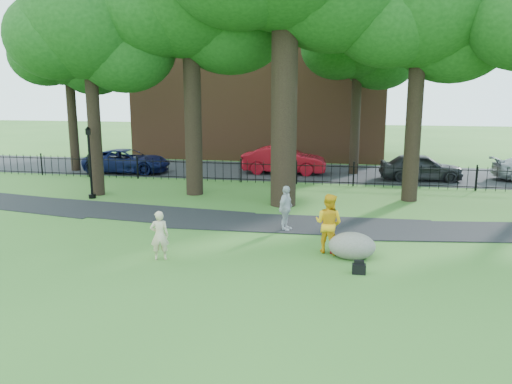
% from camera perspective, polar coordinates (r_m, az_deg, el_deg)
% --- Properties ---
extents(ground, '(120.00, 120.00, 0.00)m').
position_cam_1_polar(ground, '(15.17, -0.56, -7.38)').
color(ground, '#2F5E20').
rests_on(ground, ground).
extents(footpath, '(36.07, 3.85, 0.03)m').
position_cam_1_polar(footpath, '(18.72, 4.84, -3.73)').
color(footpath, black).
rests_on(footpath, ground).
extents(street, '(80.00, 7.00, 0.02)m').
position_cam_1_polar(street, '(30.60, 5.42, 2.27)').
color(street, black).
rests_on(street, ground).
extents(iron_fence, '(44.00, 0.04, 1.20)m').
position_cam_1_polar(iron_fence, '(26.57, 4.60, 2.17)').
color(iron_fence, black).
rests_on(iron_fence, ground).
extents(brick_building, '(18.00, 8.00, 12.00)m').
position_cam_1_polar(brick_building, '(38.69, 0.73, 13.18)').
color(brick_building, brown).
rests_on(brick_building, ground).
extents(tree_row, '(26.82, 7.96, 12.42)m').
position_cam_1_polar(tree_row, '(22.81, 5.22, 19.67)').
color(tree_row, black).
rests_on(tree_row, ground).
extents(woman, '(0.63, 0.52, 1.48)m').
position_cam_1_polar(woman, '(14.97, -10.97, -4.89)').
color(woman, '#D1B690').
rests_on(woman, ground).
extents(man, '(1.10, 1.00, 1.85)m').
position_cam_1_polar(man, '(15.45, 8.29, -3.57)').
color(man, orange).
rests_on(man, ground).
extents(pedestrian, '(0.67, 1.02, 1.62)m').
position_cam_1_polar(pedestrian, '(17.73, 3.41, -1.87)').
color(pedestrian, '#B4B4B9').
rests_on(pedestrian, ground).
extents(boulder, '(1.63, 1.38, 0.82)m').
position_cam_1_polar(boulder, '(15.27, 10.91, -5.86)').
color(boulder, '#5E5B4E').
rests_on(boulder, ground).
extents(lamppost, '(0.33, 0.33, 3.32)m').
position_cam_1_polar(lamppost, '(24.10, -18.44, 3.12)').
color(lamppost, black).
rests_on(lamppost, ground).
extents(backpack, '(0.37, 0.24, 0.27)m').
position_cam_1_polar(backpack, '(14.06, 11.68, -8.60)').
color(backpack, black).
rests_on(backpack, ground).
extents(red_bag, '(0.38, 0.25, 0.25)m').
position_cam_1_polar(red_bag, '(15.64, 9.17, -6.46)').
color(red_bag, maroon).
rests_on(red_bag, ground).
extents(red_sedan, '(4.98, 1.78, 1.64)m').
position_cam_1_polar(red_sedan, '(29.89, 3.22, 3.66)').
color(red_sedan, maroon).
rests_on(red_sedan, ground).
extents(navy_van, '(5.23, 2.60, 1.42)m').
position_cam_1_polar(navy_van, '(31.22, -14.50, 3.45)').
color(navy_van, '#0B1139').
rests_on(navy_van, ground).
extents(grey_car, '(4.53, 2.07, 1.51)m').
position_cam_1_polar(grey_car, '(29.08, 18.32, 2.74)').
color(grey_car, black).
rests_on(grey_car, ground).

